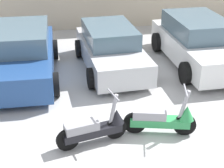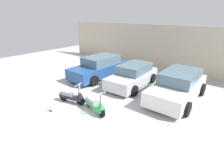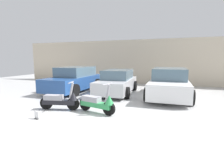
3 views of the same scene
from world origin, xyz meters
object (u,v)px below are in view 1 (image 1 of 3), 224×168
object	(u,v)px
scooter_front_left	(95,127)
scooter_front_right	(163,118)
car_rear_right	(198,42)
car_rear_left	(22,54)
car_rear_center	(111,49)

from	to	relation	value
scooter_front_left	scooter_front_right	bearing A→B (deg)	-9.85
scooter_front_right	car_rear_right	bearing A→B (deg)	71.91
scooter_front_right	car_rear_left	world-z (taller)	car_rear_left
car_rear_center	car_rear_left	bearing A→B (deg)	-89.47
scooter_front_left	car_rear_right	xyz separation A→B (m)	(3.81, 3.82, 0.32)
scooter_front_left	car_rear_left	distance (m)	4.09
scooter_front_left	car_rear_center	size ratio (longest dim) A/B	0.38
scooter_front_left	car_rear_right	bearing A→B (deg)	31.73
car_rear_right	scooter_front_left	bearing A→B (deg)	-46.17
scooter_front_left	scooter_front_right	xyz separation A→B (m)	(1.50, 0.09, 0.01)
car_rear_left	scooter_front_right	bearing A→B (deg)	42.34
car_rear_left	car_rear_right	world-z (taller)	car_rear_right
car_rear_left	car_rear_center	bearing A→B (deg)	94.83
scooter_front_left	car_rear_center	distance (m)	4.02
scooter_front_right	car_rear_left	bearing A→B (deg)	145.12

